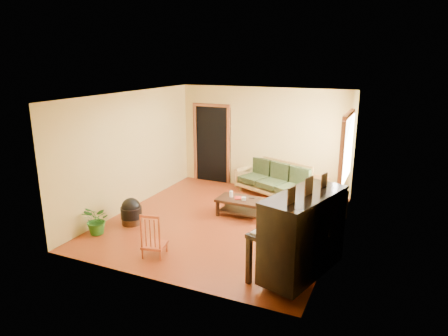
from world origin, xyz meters
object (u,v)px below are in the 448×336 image
at_px(sofa, 273,179).
at_px(footstool, 131,214).
at_px(piano, 303,237).
at_px(potted_plant, 97,220).
at_px(armchair, 325,207).
at_px(ceramic_crock, 338,196).
at_px(coffee_table, 242,207).
at_px(red_chair, 154,234).

distance_m(sofa, footstool, 3.55).
height_order(piano, footstool, piano).
bearing_deg(sofa, footstool, -104.80).
height_order(sofa, footstool, sofa).
bearing_deg(sofa, potted_plant, -102.35).
distance_m(armchair, potted_plant, 4.51).
xyz_separation_m(footstool, ceramic_crock, (3.65, 3.13, -0.09)).
bearing_deg(ceramic_crock, coffee_table, -134.14).
distance_m(sofa, piano, 3.81).
height_order(sofa, red_chair, sofa).
relative_size(coffee_table, piano, 0.68).
relative_size(sofa, armchair, 2.61).
relative_size(red_chair, potted_plant, 1.37).
bearing_deg(sofa, piano, -44.02).
distance_m(sofa, coffee_table, 1.54).
bearing_deg(potted_plant, ceramic_crock, 44.09).
xyz_separation_m(sofa, armchair, (1.49, -1.26, -0.05)).
distance_m(footstool, ceramic_crock, 4.81).
bearing_deg(armchair, footstool, -132.22).
xyz_separation_m(piano, ceramic_crock, (-0.01, 3.77, -0.57)).
bearing_deg(sofa, red_chair, -81.65).
relative_size(sofa, footstool, 4.60).
bearing_deg(coffee_table, potted_plant, -137.41).
bearing_deg(red_chair, ceramic_crock, 46.88).
xyz_separation_m(red_chair, potted_plant, (-1.48, 0.28, -0.11)).
height_order(coffee_table, footstool, footstool).
bearing_deg(sofa, armchair, -18.25).
height_order(sofa, piano, piano).
height_order(coffee_table, red_chair, red_chair).
distance_m(coffee_table, footstool, 2.32).
relative_size(ceramic_crock, potted_plant, 0.41).
bearing_deg(piano, potted_plant, -162.80).
bearing_deg(footstool, potted_plant, -112.59).
bearing_deg(red_chair, armchair, 34.27).
relative_size(sofa, piano, 1.28).
xyz_separation_m(red_chair, ceramic_crock, (2.45, 4.09, -0.28)).
height_order(armchair, potted_plant, armchair).
height_order(sofa, armchair, sofa).
relative_size(armchair, piano, 0.49).
distance_m(armchair, piano, 2.23).
bearing_deg(footstool, coffee_table, 34.89).
xyz_separation_m(piano, potted_plant, (-3.95, -0.05, -0.39)).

